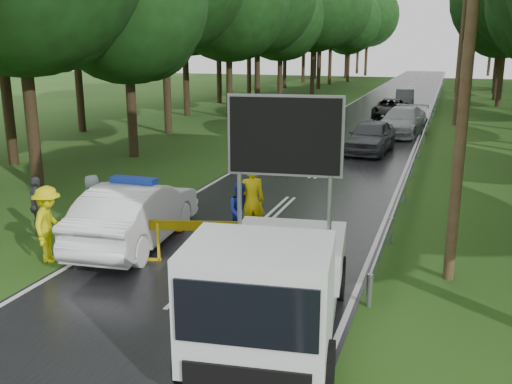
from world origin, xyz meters
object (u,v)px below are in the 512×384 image
at_px(queue_car_third, 390,108).
at_px(queue_car_fourth, 405,98).
at_px(barrier, 188,231).
at_px(civilian, 241,211).
at_px(queue_car_first, 371,136).
at_px(queue_car_second, 402,121).
at_px(work_truck, 272,282).
at_px(officer, 251,201).
at_px(police_sedan, 136,214).

relative_size(queue_car_third, queue_car_fourth, 1.13).
distance_m(queue_car_third, queue_car_fourth, 7.88).
relative_size(barrier, civilian, 1.57).
distance_m(queue_car_first, queue_car_second, 6.08).
bearing_deg(work_truck, officer, 105.27).
height_order(queue_car_second, queue_car_third, queue_car_second).
bearing_deg(officer, queue_car_fourth, -125.24).
relative_size(officer, queue_car_second, 0.38).
height_order(queue_car_third, queue_car_fourth, queue_car_fourth).
xyz_separation_m(officer, queue_car_second, (2.31, 19.56, -0.24)).
xyz_separation_m(police_sedan, queue_car_fourth, (3.86, 36.52, -0.14)).
bearing_deg(queue_car_first, work_truck, -83.31).
xyz_separation_m(police_sedan, barrier, (1.87, -0.75, -0.03)).
relative_size(civilian, queue_car_third, 0.33).
height_order(officer, queue_car_first, officer).
distance_m(barrier, queue_car_fourth, 37.32).
bearing_deg(barrier, queue_car_fourth, 71.58).
bearing_deg(officer, police_sedan, -4.59).
relative_size(queue_car_first, queue_car_second, 0.84).
relative_size(barrier, queue_car_third, 0.52).
bearing_deg(civilian, queue_car_fourth, 61.33).
relative_size(police_sedan, queue_car_first, 1.12).
distance_m(barrier, civilian, 2.09).
height_order(queue_car_first, queue_car_second, queue_car_second).
height_order(work_truck, queue_car_fourth, work_truck).
relative_size(officer, queue_car_first, 0.45).
height_order(queue_car_first, queue_car_third, queue_car_first).
bearing_deg(queue_car_fourth, officer, -96.44).
bearing_deg(queue_car_first, civilian, -92.35).
height_order(barrier, officer, officer).
bearing_deg(officer, queue_car_third, -125.10).
xyz_separation_m(barrier, civilian, (0.62, 2.00, -0.01)).
xyz_separation_m(queue_car_first, queue_car_fourth, (-0.17, 21.48, -0.09)).
bearing_deg(officer, queue_car_second, -130.05).
distance_m(police_sedan, work_truck, 6.15).
height_order(police_sedan, officer, officer).
xyz_separation_m(barrier, queue_car_fourth, (2.00, 37.27, -0.11)).
distance_m(officer, queue_car_fourth, 35.06).
relative_size(police_sedan, civilian, 3.27).
relative_size(queue_car_first, queue_car_third, 0.97).
height_order(civilian, queue_car_second, queue_car_second).
xyz_separation_m(queue_car_second, queue_car_fourth, (-1.14, 15.48, -0.10)).
xyz_separation_m(queue_car_first, queue_car_second, (0.97, 6.00, 0.01)).
height_order(police_sedan, barrier, police_sedan).
relative_size(police_sedan, queue_car_third, 1.08).
height_order(work_truck, barrier, work_truck).
distance_m(police_sedan, queue_car_second, 21.63).
bearing_deg(officer, barrier, 36.30).
bearing_deg(police_sedan, queue_car_first, -110.96).
height_order(queue_car_first, queue_car_fourth, queue_car_first).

